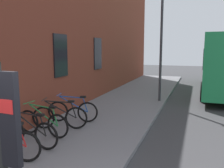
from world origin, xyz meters
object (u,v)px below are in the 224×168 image
object	(u,v)px
bicycle_end_of_row	(60,117)
street_lamp	(161,33)
transit_info_sign	(1,131)
bicycle_nearest_sign	(5,144)
bicycle_mid_rack	(30,132)
bicycle_leaning_wall	(73,111)
bicycle_under_window	(43,123)

from	to	relation	value
bicycle_end_of_row	street_lamp	world-z (taller)	street_lamp
street_lamp	transit_info_sign	bearing A→B (deg)	177.64
street_lamp	bicycle_nearest_sign	bearing A→B (deg)	162.92
bicycle_nearest_sign	bicycle_mid_rack	world-z (taller)	same
bicycle_mid_rack	bicycle_leaning_wall	distance (m)	2.26
bicycle_mid_rack	bicycle_end_of_row	xyz separation A→B (m)	(1.49, 0.02, 0.00)
bicycle_nearest_sign	bicycle_under_window	size ratio (longest dim) A/B	0.98
bicycle_mid_rack	street_lamp	world-z (taller)	street_lamp
street_lamp	bicycle_under_window	bearing A→B (deg)	157.49
bicycle_under_window	street_lamp	size ratio (longest dim) A/B	0.32
transit_info_sign	street_lamp	distance (m)	9.64
bicycle_under_window	bicycle_leaning_wall	distance (m)	1.49
bicycle_mid_rack	bicycle_under_window	xyz separation A→B (m)	(0.78, 0.15, 0.00)
bicycle_under_window	bicycle_end_of_row	world-z (taller)	same
bicycle_nearest_sign	bicycle_leaning_wall	distance (m)	3.10
bicycle_under_window	street_lamp	bearing A→B (deg)	-22.51
bicycle_under_window	bicycle_leaning_wall	size ratio (longest dim) A/B	1.03
bicycle_under_window	bicycle_end_of_row	bearing A→B (deg)	-10.53
bicycle_leaning_wall	transit_info_sign	xyz separation A→B (m)	(-5.02, -1.92, 1.21)
bicycle_mid_rack	transit_info_sign	bearing A→B (deg)	-145.14
bicycle_under_window	bicycle_leaning_wall	bearing A→B (deg)	-6.01
bicycle_leaning_wall	transit_info_sign	world-z (taller)	transit_info_sign
bicycle_leaning_wall	street_lamp	bearing A→B (deg)	-27.35
bicycle_under_window	bicycle_nearest_sign	bearing A→B (deg)	-174.98
bicycle_nearest_sign	bicycle_mid_rack	distance (m)	0.83
bicycle_leaning_wall	transit_info_sign	distance (m)	5.51
bicycle_mid_rack	street_lamp	distance (m)	7.68
bicycle_nearest_sign	transit_info_sign	size ratio (longest dim) A/B	0.72
bicycle_end_of_row	street_lamp	xyz separation A→B (m)	(5.24, -2.33, 2.88)
bicycle_end_of_row	street_lamp	bearing A→B (deg)	-24.00
bicycle_mid_rack	bicycle_leaning_wall	xyz separation A→B (m)	(2.26, -0.00, 0.00)
bicycle_nearest_sign	bicycle_under_window	bearing A→B (deg)	5.02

